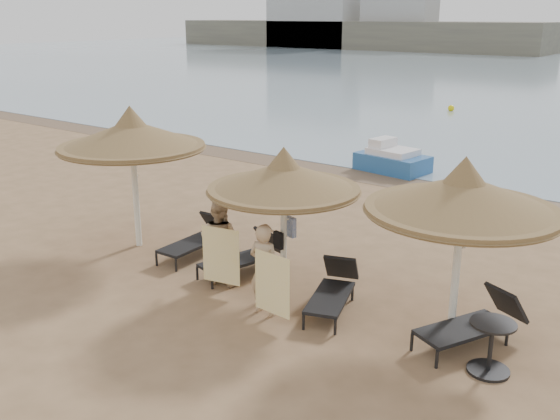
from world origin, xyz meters
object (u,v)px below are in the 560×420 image
Objects in this scene: palapa_left at (131,135)px; palapa_right at (463,195)px; lounger_far_right at (476,321)px; person_left at (219,235)px; pedal_boat at (392,160)px; lounger_near_right at (333,289)px; lounger_far_left at (198,238)px; lounger_near_left at (246,255)px; person_right at (265,262)px; palapa_center at (284,178)px; side_table at (490,349)px.

palapa_left is 7.23m from palapa_right.
person_left is (-4.78, -0.66, 0.60)m from lounger_far_right.
pedal_boat reaches higher than lounger_far_right.
person_left reaches higher than lounger_near_right.
palapa_left is 1.71× the size of lounger_far_left.
lounger_near_left is at bearing -155.07° from lounger_far_right.
palapa_right is at bearing -49.64° from pedal_boat.
lounger_far_right is (2.46, 0.26, 0.02)m from lounger_near_right.
person_left is 1.03× the size of person_right.
palapa_center reaches higher than lounger_far_right.
palapa_center is (4.04, 0.01, -0.30)m from palapa_left.
palapa_right is at bearing 14.54° from lounger_near_left.
palapa_right is 3.42m from person_right.
palapa_right is at bearing 4.42° from palapa_center.
person_left reaches higher than lounger_near_left.
palapa_center reaches higher than person_right.
palapa_left is 1.69× the size of lounger_near_right.
person_right is (4.34, -0.93, -1.55)m from palapa_left.
lounger_near_left is 2.39× the size of side_table.
lounger_far_right is 0.81× the size of pedal_boat.
pedal_boat reaches higher than side_table.
palapa_center is 3.50× the size of side_table.
person_right reaches higher than pedal_boat.
lounger_near_right is 10.42m from pedal_boat.
palapa_center is 4.02m from lounger_far_right.
palapa_right reaches higher than person_left.
palapa_center is 3.20m from palapa_right.
palapa_left is at bearing -177.99° from palapa_right.
palapa_center is 1.48× the size of lounger_near_right.
palapa_right reaches higher than lounger_far_left.
side_table is (4.04, -0.45, -1.82)m from palapa_center.
person_left is at bearing 170.96° from lounger_near_right.
palapa_center is at bearing -175.58° from palapa_right.
palapa_right is at bearing -11.00° from lounger_near_right.
side_table is at bearing -30.42° from lounger_far_right.
lounger_far_left is 0.75× the size of pedal_boat.
person_right reaches higher than lounger_far_right.
palapa_center is at bearing 0.11° from palapa_left.
pedal_boat is (-1.59, 9.40, 0.03)m from lounger_near_left.
person_right is (1.50, -0.51, -0.03)m from person_left.
lounger_far_right is (3.58, 0.23, -1.81)m from palapa_center.
palapa_right reaches higher than lounger_near_left.
person_left is (-0.07, -0.69, 0.61)m from lounger_near_left.
person_right is at bearing -172.63° from side_table.
lounger_far_right is 1.04× the size of person_right.
person_right is (0.30, -0.94, -1.24)m from palapa_center.
pedal_boat is (1.32, 9.67, -2.10)m from palapa_left.
palapa_left is 1.66× the size of person_right.
lounger_far_right is 3.53m from person_right.
palapa_left is 1.60× the size of lounger_far_right.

